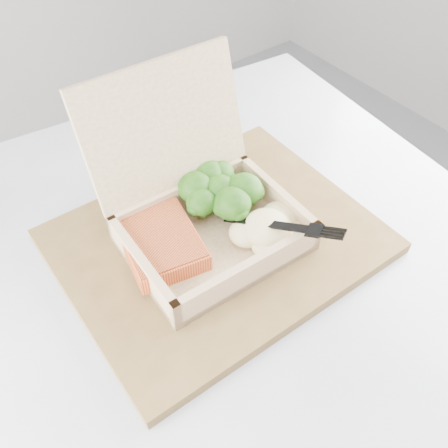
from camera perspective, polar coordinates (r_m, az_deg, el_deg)
cafe_table at (r=0.76m, az=-1.71°, el=-16.29°), size 0.92×0.92×0.74m
serving_tray at (r=0.64m, az=-0.77°, el=-1.96°), size 0.39×0.31×0.02m
takeout_container at (r=0.61m, az=-3.01°, el=2.63°), size 0.21×0.22×0.19m
salmon_fillet at (r=0.60m, az=-7.34°, el=-2.05°), size 0.11×0.13×0.02m
broccoli_pile at (r=0.64m, az=-0.48°, el=3.43°), size 0.11×0.11×0.04m
mashed_potatoes at (r=0.61m, az=4.99°, el=-0.44°), size 0.10×0.09×0.03m
plastic_fork at (r=0.60m, az=2.97°, el=0.66°), size 0.08×0.14×0.03m
receipt at (r=0.79m, az=-9.74°, el=7.94°), size 0.13×0.15×0.00m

